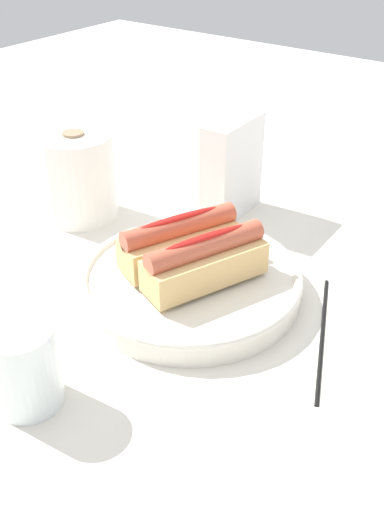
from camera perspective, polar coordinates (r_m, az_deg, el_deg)
name	(u,v)px	position (r m, az deg, el deg)	size (l,w,h in m)	color
ground_plane	(187,292)	(0.75, -0.50, -3.44)	(2.40, 2.40, 0.00)	silver
serving_bowl	(192,280)	(0.74, 0.00, -2.35)	(0.27, 0.27, 0.03)	silver
hotdog_front	(205,261)	(0.69, 1.26, -0.47)	(0.16, 0.10, 0.06)	#DBB270
hotdog_back	(180,241)	(0.73, -1.20, 1.48)	(0.16, 0.10, 0.06)	#DBB270
water_glass	(24,368)	(0.60, -15.76, -10.28)	(0.07, 0.07, 0.09)	white
paper_towel_roll	(78,176)	(0.90, -10.89, 7.49)	(0.11, 0.11, 0.13)	white
napkin_box	(232,168)	(0.89, 3.83, 8.41)	(0.11, 0.04, 0.15)	white
chopstick_near	(323,334)	(0.70, 12.40, -7.33)	(0.01, 0.01, 0.22)	black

